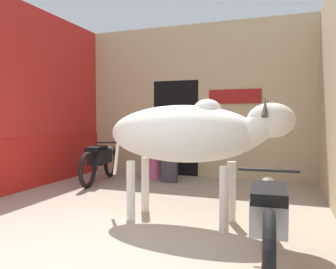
# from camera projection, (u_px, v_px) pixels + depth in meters

# --- Properties ---
(ground_plane) EXTENTS (30.00, 30.00, 0.00)m
(ground_plane) POSITION_uv_depth(u_px,v_px,m) (67.00, 259.00, 3.01)
(ground_plane) COLOR tan
(wall_left_shopfront) EXTENTS (0.25, 4.60, 3.38)m
(wall_left_shopfront) POSITION_uv_depth(u_px,v_px,m) (24.00, 100.00, 5.95)
(wall_left_shopfront) COLOR red
(wall_left_shopfront) RESTS_ON ground_plane
(wall_back_with_doorway) EXTENTS (5.04, 0.93, 3.38)m
(wall_back_with_doorway) POSITION_uv_depth(u_px,v_px,m) (191.00, 111.00, 7.56)
(wall_back_with_doorway) COLOR #C6B289
(wall_back_with_doorway) RESTS_ON ground_plane
(cow) EXTENTS (2.34, 0.85, 1.54)m
(cow) POSITION_uv_depth(u_px,v_px,m) (188.00, 134.00, 4.06)
(cow) COLOR silver
(cow) RESTS_ON ground_plane
(motorcycle_near) EXTENTS (0.58, 1.96, 0.80)m
(motorcycle_near) POSITION_uv_depth(u_px,v_px,m) (268.00, 218.00, 2.75)
(motorcycle_near) COLOR black
(motorcycle_near) RESTS_ON ground_plane
(motorcycle_far) EXTENTS (0.58, 1.87, 0.79)m
(motorcycle_far) POSITION_uv_depth(u_px,v_px,m) (100.00, 160.00, 6.66)
(motorcycle_far) COLOR black
(motorcycle_far) RESTS_ON ground_plane
(shopkeeper_seated) EXTENTS (0.46, 0.34, 1.27)m
(shopkeeper_seated) POSITION_uv_depth(u_px,v_px,m) (171.00, 149.00, 6.72)
(shopkeeper_seated) COLOR #3D3842
(shopkeeper_seated) RESTS_ON ground_plane
(plastic_stool) EXTENTS (0.38, 0.38, 0.46)m
(plastic_stool) POSITION_uv_depth(u_px,v_px,m) (154.00, 167.00, 7.04)
(plastic_stool) COLOR #DB6093
(plastic_stool) RESTS_ON ground_plane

